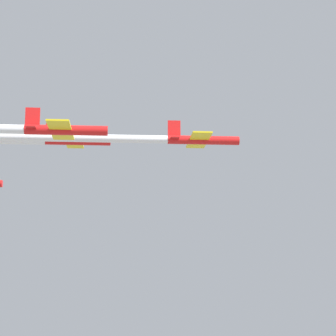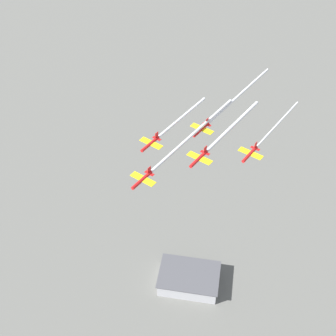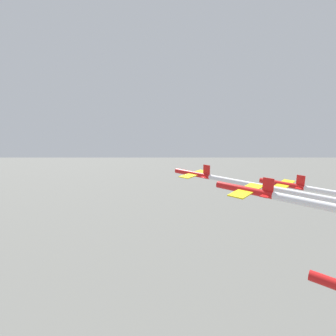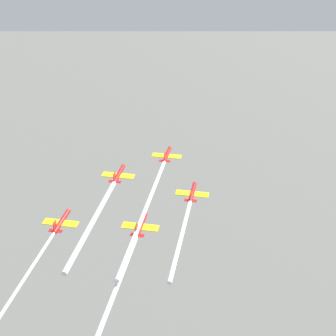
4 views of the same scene
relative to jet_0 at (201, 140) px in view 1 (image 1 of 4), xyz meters
The scene contains 3 objects.
jet_0 is the anchor object (origin of this frame).
jet_1 20.85m from the jet_0, 146.94° to the right, with size 9.42×9.64×3.32m.
jet_2 20.81m from the jet_0, 86.01° to the right, with size 9.42×9.64×3.32m.
Camera 1 is at (32.17, -91.34, 144.66)m, focal length 70.00 mm.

